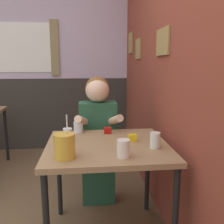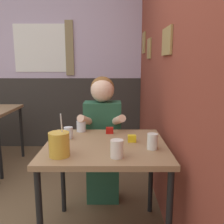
{
  "view_description": "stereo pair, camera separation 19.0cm",
  "coord_description": "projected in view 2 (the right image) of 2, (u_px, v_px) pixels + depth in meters",
  "views": [
    {
      "loc": [
        0.75,
        -1.36,
        1.33
      ],
      "look_at": [
        0.94,
        0.5,
        0.96
      ],
      "focal_mm": 40.0,
      "sensor_mm": 36.0,
      "label": 1
    },
    {
      "loc": [
        0.94,
        -1.37,
        1.33
      ],
      "look_at": [
        0.94,
        0.5,
        0.96
      ],
      "focal_mm": 40.0,
      "sensor_mm": 36.0,
      "label": 2
    }
  ],
  "objects": [
    {
      "name": "glass_by_brick",
      "position": [
        68.0,
        133.0,
        1.91
      ],
      "size": [
        0.07,
        0.07,
        0.09
      ],
      "color": "silver",
      "rests_on": "main_table"
    },
    {
      "name": "cocktail_pitcher",
      "position": [
        59.0,
        144.0,
        1.54
      ],
      "size": [
        0.13,
        0.13,
        0.27
      ],
      "color": "gold",
      "rests_on": "main_table"
    },
    {
      "name": "glass_far_side",
      "position": [
        116.0,
        149.0,
        1.52
      ],
      "size": [
        0.08,
        0.08,
        0.11
      ],
      "color": "silver",
      "rests_on": "main_table"
    },
    {
      "name": "person_seated",
      "position": [
        102.0,
        136.0,
        2.35
      ],
      "size": [
        0.42,
        0.41,
        1.21
      ],
      "color": "#235138",
      "rests_on": "ground_plane"
    },
    {
      "name": "glass_near_pitcher",
      "position": [
        81.0,
        126.0,
        2.1
      ],
      "size": [
        0.08,
        0.08,
        0.09
      ],
      "color": "silver",
      "rests_on": "main_table"
    },
    {
      "name": "back_wall",
      "position": [
        50.0,
        61.0,
        3.83
      ],
      "size": [
        5.76,
        0.09,
        2.7
      ],
      "color": "silver",
      "rests_on": "ground_plane"
    },
    {
      "name": "main_table",
      "position": [
        105.0,
        154.0,
        1.8
      ],
      "size": [
        0.86,
        0.79,
        0.76
      ],
      "color": "#93704C",
      "rests_on": "ground_plane"
    },
    {
      "name": "condiment_mustard",
      "position": [
        131.0,
        138.0,
        1.83
      ],
      "size": [
        0.06,
        0.04,
        0.05
      ],
      "color": "yellow",
      "rests_on": "main_table"
    },
    {
      "name": "brick_wall_right",
      "position": [
        157.0,
        61.0,
        2.57
      ],
      "size": [
        0.08,
        4.51,
        2.7
      ],
      "color": "brown",
      "rests_on": "ground_plane"
    },
    {
      "name": "glass_center",
      "position": [
        152.0,
        141.0,
        1.67
      ],
      "size": [
        0.07,
        0.07,
        0.11
      ],
      "color": "silver",
      "rests_on": "main_table"
    },
    {
      "name": "condiment_ketchup",
      "position": [
        109.0,
        130.0,
        2.05
      ],
      "size": [
        0.06,
        0.04,
        0.05
      ],
      "color": "#B7140F",
      "rests_on": "main_table"
    }
  ]
}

